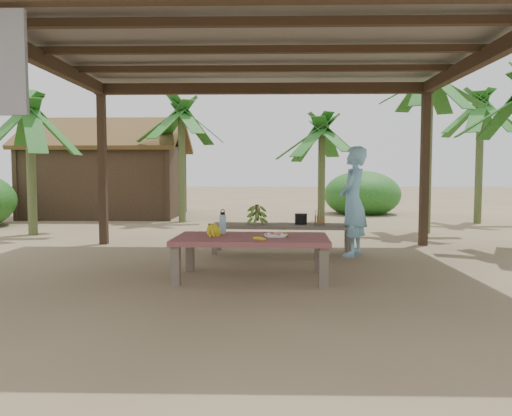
{
  "coord_description": "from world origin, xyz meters",
  "views": [
    {
      "loc": [
        0.09,
        -6.38,
        1.25
      ],
      "look_at": [
        -0.06,
        0.04,
        0.8
      ],
      "focal_mm": 35.0,
      "sensor_mm": 36.0,
      "label": 1
    }
  ],
  "objects_px": {
    "work_table": "(252,242)",
    "bench": "(282,228)",
    "ripe_banana_bunch": "(210,229)",
    "cooking_pot": "(301,219)",
    "woman": "(353,201)",
    "water_flask": "(223,223)",
    "plate": "(275,235)"
  },
  "relations": [
    {
      "from": "work_table",
      "to": "woman",
      "type": "xyz_separation_m",
      "value": [
        1.48,
        1.69,
        0.39
      ]
    },
    {
      "from": "bench",
      "to": "ripe_banana_bunch",
      "type": "bearing_deg",
      "value": -113.25
    },
    {
      "from": "work_table",
      "to": "bench",
      "type": "distance_m",
      "value": 1.94
    },
    {
      "from": "work_table",
      "to": "plate",
      "type": "relative_size",
      "value": 6.79
    },
    {
      "from": "water_flask",
      "to": "cooking_pot",
      "type": "bearing_deg",
      "value": 56.22
    },
    {
      "from": "ripe_banana_bunch",
      "to": "woman",
      "type": "bearing_deg",
      "value": 39.08
    },
    {
      "from": "bench",
      "to": "woman",
      "type": "distance_m",
      "value": 1.17
    },
    {
      "from": "work_table",
      "to": "plate",
      "type": "height_order",
      "value": "plate"
    },
    {
      "from": "plate",
      "to": "cooking_pot",
      "type": "height_order",
      "value": "cooking_pot"
    },
    {
      "from": "work_table",
      "to": "woman",
      "type": "height_order",
      "value": "woman"
    },
    {
      "from": "plate",
      "to": "woman",
      "type": "height_order",
      "value": "woman"
    },
    {
      "from": "work_table",
      "to": "woman",
      "type": "bearing_deg",
      "value": 50.84
    },
    {
      "from": "ripe_banana_bunch",
      "to": "plate",
      "type": "distance_m",
      "value": 0.8
    },
    {
      "from": "ripe_banana_bunch",
      "to": "woman",
      "type": "relative_size",
      "value": 0.16
    },
    {
      "from": "ripe_banana_bunch",
      "to": "water_flask",
      "type": "height_order",
      "value": "water_flask"
    },
    {
      "from": "cooking_pot",
      "to": "plate",
      "type": "bearing_deg",
      "value": -102.52
    },
    {
      "from": "plate",
      "to": "woman",
      "type": "distance_m",
      "value": 2.1
    },
    {
      "from": "ripe_banana_bunch",
      "to": "water_flask",
      "type": "distance_m",
      "value": 0.28
    },
    {
      "from": "work_table",
      "to": "bench",
      "type": "relative_size",
      "value": 0.82
    },
    {
      "from": "bench",
      "to": "cooking_pot",
      "type": "bearing_deg",
      "value": 10.21
    },
    {
      "from": "plate",
      "to": "ripe_banana_bunch",
      "type": "bearing_deg",
      "value": 173.67
    },
    {
      "from": "bench",
      "to": "ripe_banana_bunch",
      "type": "relative_size",
      "value": 8.44
    },
    {
      "from": "cooking_pot",
      "to": "woman",
      "type": "distance_m",
      "value": 0.86
    },
    {
      "from": "work_table",
      "to": "woman",
      "type": "relative_size",
      "value": 1.11
    },
    {
      "from": "plate",
      "to": "water_flask",
      "type": "distance_m",
      "value": 0.74
    },
    {
      "from": "bench",
      "to": "work_table",
      "type": "bearing_deg",
      "value": -98.75
    },
    {
      "from": "plate",
      "to": "woman",
      "type": "relative_size",
      "value": 0.16
    },
    {
      "from": "work_table",
      "to": "cooking_pot",
      "type": "xyz_separation_m",
      "value": [
        0.71,
        1.93,
        0.1
      ]
    },
    {
      "from": "woman",
      "to": "ripe_banana_bunch",
      "type": "bearing_deg",
      "value": -27.14
    },
    {
      "from": "ripe_banana_bunch",
      "to": "woman",
      "type": "xyz_separation_m",
      "value": [
        1.99,
        1.61,
        0.25
      ]
    },
    {
      "from": "ripe_banana_bunch",
      "to": "cooking_pot",
      "type": "xyz_separation_m",
      "value": [
        1.22,
        1.85,
        -0.05
      ]
    },
    {
      "from": "plate",
      "to": "water_flask",
      "type": "xyz_separation_m",
      "value": [
        -0.65,
        0.32,
        0.11
      ]
    }
  ]
}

